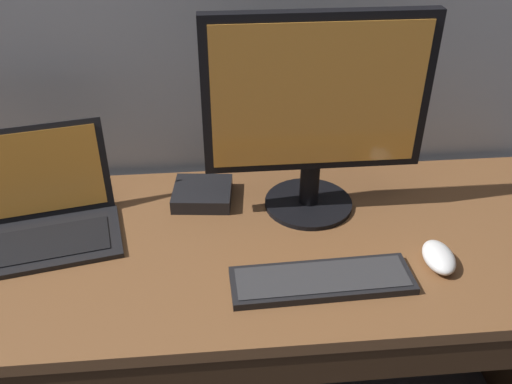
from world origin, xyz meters
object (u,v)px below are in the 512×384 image
object	(u,v)px
external_monitor	(316,108)
external_drive_box	(203,194)
computer_mouse	(439,257)
laptop_black	(44,217)
wired_keyboard	(322,280)

from	to	relation	value
external_monitor	external_drive_box	bearing A→B (deg)	166.44
computer_mouse	laptop_black	bearing A→B (deg)	169.87
computer_mouse	external_monitor	bearing A→B (deg)	138.01
laptop_black	external_monitor	bearing A→B (deg)	4.18
external_monitor	wired_keyboard	distance (m)	0.40
wired_keyboard	external_drive_box	xyz separation A→B (m)	(-0.26, 0.35, 0.01)
computer_mouse	external_drive_box	distance (m)	0.62
laptop_black	wired_keyboard	size ratio (longest dim) A/B	0.96
wired_keyboard	computer_mouse	bearing A→B (deg)	8.10
external_monitor	computer_mouse	size ratio (longest dim) A/B	4.65
laptop_black	external_monitor	xyz separation A→B (m)	(0.67, 0.05, 0.24)
wired_keyboard	computer_mouse	world-z (taller)	computer_mouse
computer_mouse	external_drive_box	size ratio (longest dim) A/B	0.75
laptop_black	external_monitor	distance (m)	0.71
laptop_black	computer_mouse	distance (m)	0.94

